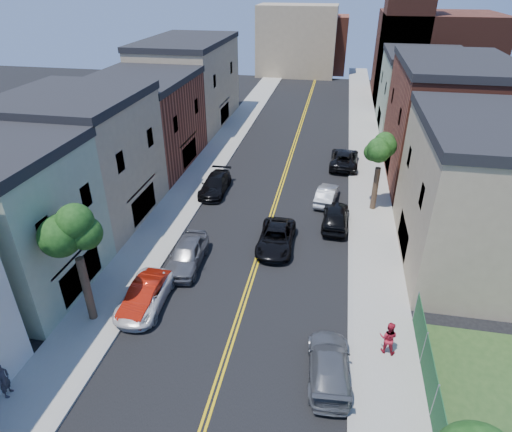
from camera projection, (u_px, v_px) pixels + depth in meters
The scene contains 27 objects.
sidewalk_left at pixel (217, 152), 46.33m from camera, with size 3.20×100.00×0.15m, color gray.
sidewalk_right at pixel (368, 163), 43.77m from camera, with size 3.20×100.00×0.15m, color gray.
curb_left at pixel (233, 153), 46.04m from camera, with size 0.30×100.00×0.15m, color gray.
curb_right at pixel (350, 161), 44.05m from camera, with size 0.30×100.00×0.15m, color gray.
bldg_left_palegrn at pixel (0, 225), 24.72m from camera, with size 9.00×8.00×8.50m, color gray.
bldg_left_tan_near at pixel (82, 162), 32.30m from camera, with size 9.00×10.00×9.00m, color #998466.
bldg_left_brick at pixel (143, 124), 41.96m from camera, with size 9.00×12.00×8.00m, color brown.
bldg_left_tan_far at pixel (189, 85), 53.58m from camera, with size 9.00×16.00×9.50m, color #998466.
bldg_right_tan at pixel (486, 200), 26.91m from camera, with size 9.00×12.00×9.00m, color #998466.
bldg_right_brick at pixel (445, 124), 38.65m from camera, with size 9.00×14.00×10.00m, color brown.
bldg_right_palegrn at pixel (421, 95), 51.01m from camera, with size 9.00×12.00×8.50m, color gray.
church at pixel (427, 49), 62.06m from camera, with size 16.20×14.20×22.60m.
backdrop_left at pixel (297, 41), 78.74m from camera, with size 14.00×8.00×12.00m, color #998466.
backdrop_center at pixel (320, 44), 82.01m from camera, with size 10.00×8.00×10.00m, color brown.
tree_left_mid at pixel (70, 216), 20.88m from camera, with size 5.20×5.20×9.29m.
tree_right_far at pixel (382, 142), 32.42m from camera, with size 4.40×4.40×8.03m.
red_sedan at pixel (145, 295), 24.76m from camera, with size 1.54×4.42×1.46m, color red.
white_pickup at pixel (145, 296), 24.74m from camera, with size 2.28×4.95×1.37m, color silver.
grey_car_left at pixel (187, 254), 28.14m from camera, with size 2.03×5.06×1.72m, color #525459.
black_car_left at pixel (215, 184), 37.68m from camera, with size 2.09×5.15×1.49m, color black.
grey_car_right at pixel (329, 365), 20.39m from camera, with size 1.99×4.89×1.42m, color #55575C.
black_car_right at pixel (336, 216), 32.61m from camera, with size 1.95×4.84×1.65m, color black.
silver_car_right at pixel (327, 194), 36.08m from camera, with size 1.47×4.21×1.39m, color #B4B7BC.
dark_car_right_far at pixel (344, 158), 42.81m from camera, with size 2.64×5.72×1.59m, color black.
black_suv_lane at pixel (276, 238), 30.11m from camera, with size 2.39×5.18×1.44m, color black.
pedestrian_left at pixel (4, 380), 19.19m from camera, with size 0.67×0.44×1.84m, color #27262E.
pedestrian_right at pixel (388, 338), 21.41m from camera, with size 0.90×0.70×1.85m, color #AF1A2D.
Camera 1 is at (4.35, -2.19, 16.84)m, focal length 30.37 mm.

